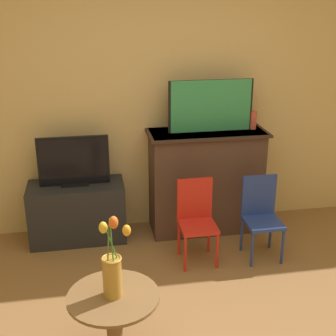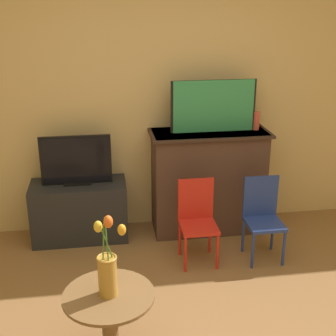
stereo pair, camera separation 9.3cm
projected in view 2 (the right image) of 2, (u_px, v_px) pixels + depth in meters
wall_back at (156, 90)px, 4.36m from camera, size 8.00×0.06×2.70m
fireplace_mantel at (208, 180)px, 4.49m from camera, size 1.11×0.46×1.00m
painting at (214, 106)px, 4.25m from camera, size 0.79×0.03×0.47m
mantel_candle at (256, 121)px, 4.36m from camera, size 0.06×0.06×0.17m
tv_stand at (80, 211)px, 4.40m from camera, size 0.88×0.40×0.55m
tv_monitor at (76, 161)px, 4.23m from camera, size 0.64×0.12×0.46m
chair_red at (197, 217)px, 4.00m from camera, size 0.31×0.31×0.72m
chair_blue at (262, 214)px, 4.05m from camera, size 0.31×0.31×0.72m
side_table at (110, 319)px, 2.84m from camera, size 0.55×0.55×0.52m
vase_tulips at (108, 268)px, 2.71m from camera, size 0.18×0.14×0.54m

